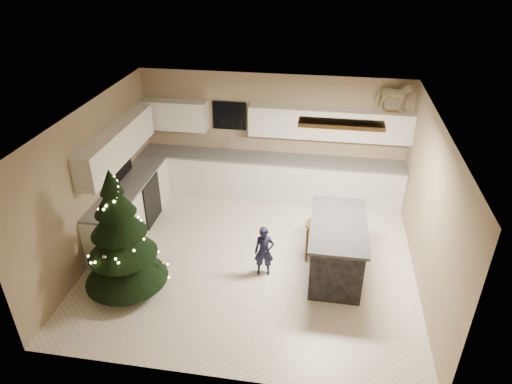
% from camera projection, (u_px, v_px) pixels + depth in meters
% --- Properties ---
extents(ground_plane, '(5.50, 5.50, 0.00)m').
position_uv_depth(ground_plane, '(253.00, 259.00, 8.00)').
color(ground_plane, silver).
extents(room_shell, '(5.52, 5.02, 2.61)m').
position_uv_depth(room_shell, '(254.00, 170.00, 7.14)').
color(room_shell, gray).
rests_on(room_shell, ground_plane).
extents(cabinetry, '(5.50, 3.20, 2.00)m').
position_uv_depth(cabinetry, '(222.00, 174.00, 9.17)').
color(cabinetry, silver).
rests_on(cabinetry, ground_plane).
extents(island, '(0.90, 1.70, 0.95)m').
position_uv_depth(island, '(336.00, 247.00, 7.49)').
color(island, black).
rests_on(island, ground_plane).
extents(bar_stool, '(0.37, 0.37, 0.71)m').
position_uv_depth(bar_stool, '(315.00, 232.00, 7.78)').
color(bar_stool, brown).
rests_on(bar_stool, ground_plane).
extents(christmas_tree, '(1.33, 1.29, 2.13)m').
position_uv_depth(christmas_tree, '(121.00, 243.00, 6.92)').
color(christmas_tree, '#3F2816').
rests_on(christmas_tree, ground_plane).
extents(toddler, '(0.35, 0.26, 0.90)m').
position_uv_depth(toddler, '(264.00, 251.00, 7.45)').
color(toddler, black).
rests_on(toddler, ground_plane).
extents(rocking_horse, '(0.71, 0.39, 0.59)m').
position_uv_depth(rocking_horse, '(394.00, 97.00, 8.54)').
color(rocking_horse, brown).
rests_on(rocking_horse, cabinetry).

